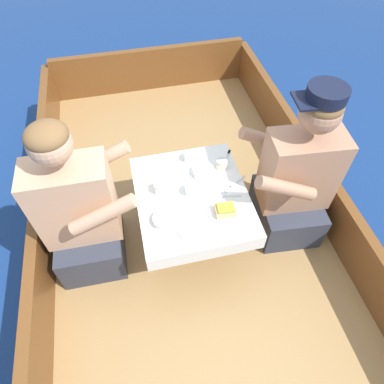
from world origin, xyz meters
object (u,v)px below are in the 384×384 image
person_starboard (295,181)px  tin_can (221,164)px  sandwich (225,210)px  coffee_cup_port (161,188)px  coffee_cup_center (190,157)px  coffee_cup_starboard (193,190)px  person_port (81,214)px

person_starboard → tin_can: 0.43m
person_starboard → sandwich: (-0.46, -0.14, 0.05)m
sandwich → tin_can: (0.07, 0.33, -0.00)m
coffee_cup_port → coffee_cup_center: bearing=44.3°
person_starboard → coffee_cup_starboard: size_ratio=10.15×
coffee_cup_starboard → coffee_cup_port: bearing=163.3°
coffee_cup_starboard → tin_can: 0.26m
person_port → coffee_cup_starboard: (0.61, -0.02, 0.06)m
sandwich → coffee_cup_center: bearing=102.3°
coffee_cup_port → coffee_cup_starboard: (0.17, -0.05, -0.00)m
person_port → tin_can: 0.83m
coffee_cup_starboard → sandwich: bearing=-52.3°
coffee_cup_center → tin_can: (0.17, -0.10, -0.00)m
coffee_cup_center → person_port: bearing=-160.3°
coffee_cup_port → person_port: bearing=-175.9°
person_starboard → coffee_cup_center: size_ratio=10.88×
person_starboard → coffee_cup_center: 0.63m
person_port → coffee_cup_starboard: person_port is taller
person_port → tin_can: bearing=10.8°
tin_can → sandwich: bearing=-102.6°
person_starboard → sandwich: size_ratio=9.41×
person_port → person_starboard: (1.21, -0.05, 0.01)m
sandwich → coffee_cup_starboard: bearing=127.7°
person_port → tin_can: (0.82, 0.14, 0.06)m
person_port → person_starboard: bearing=-0.9°
sandwich → tin_can: size_ratio=1.65×
coffee_cup_port → coffee_cup_starboard: bearing=-16.7°
person_starboard → coffee_cup_center: (-0.56, 0.28, 0.05)m
person_starboard → tin_can: person_starboard is taller
person_port → coffee_cup_starboard: size_ratio=9.91×
tin_can → coffee_cup_starboard: bearing=-143.3°
person_starboard → person_port: bearing=3.0°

